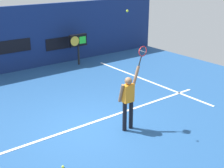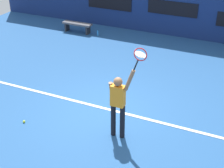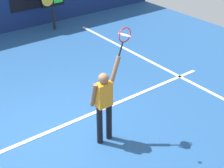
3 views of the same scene
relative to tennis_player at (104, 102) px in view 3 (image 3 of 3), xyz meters
The scene contains 7 objects.
ground_plane 1.57m from the tennis_player, 132.85° to the left, with size 18.00×18.00×0.00m, color #23518C.
sponsor_banner_starboard 7.97m from the tennis_player, 74.11° to the left, with size 2.20×0.03×0.60m, color black.
court_baseline 1.64m from the tennis_player, 129.18° to the left, with size 10.00×0.10×0.01m, color white.
court_sideline 4.67m from the tennis_player, 39.14° to the left, with size 0.10×7.00×0.01m, color white.
tennis_player is the anchor object (origin of this frame).
tennis_racket 1.43m from the tennis_player, ahead, with size 0.40×0.27×0.63m.
scoreboard_clock 7.30m from the tennis_player, 70.09° to the left, with size 0.96×0.20×1.57m.
Camera 3 is at (-2.55, -5.60, 4.79)m, focal length 53.00 mm.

